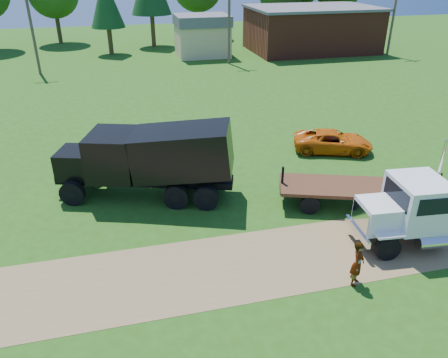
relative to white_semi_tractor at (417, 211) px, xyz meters
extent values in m
plane|color=#254C10|center=(-4.77, 0.15, -1.46)|extent=(140.00, 140.00, 0.00)
cube|color=olive|center=(-4.77, 0.15, -1.45)|extent=(120.00, 4.20, 0.01)
cube|color=black|center=(1.08, -0.07, -0.71)|extent=(7.00, 1.49, 0.28)
cylinder|color=black|center=(-1.69, -0.82, -0.95)|extent=(1.04, 0.41, 1.02)
cylinder|color=black|center=(-1.69, -0.82, -0.95)|extent=(0.39, 0.37, 0.36)
cylinder|color=black|center=(-1.51, 1.15, -0.95)|extent=(1.04, 0.41, 1.02)
cylinder|color=black|center=(-1.51, 1.15, -0.95)|extent=(0.39, 0.37, 0.36)
cube|color=silver|center=(-1.55, 0.16, -0.02)|extent=(1.80, 1.72, 1.11)
cube|color=silver|center=(-2.38, 0.23, -0.07)|extent=(0.20, 1.39, 0.93)
cube|color=silver|center=(-2.43, 0.24, -0.71)|extent=(0.33, 2.14, 0.28)
cube|color=silver|center=(-0.08, 0.03, 0.44)|extent=(2.13, 2.39, 1.95)
cube|color=black|center=(-1.03, 0.11, 0.86)|extent=(0.21, 1.85, 0.79)
cube|color=black|center=(-0.17, -1.09, 0.86)|extent=(1.39, 0.16, 0.70)
cube|color=black|center=(0.02, 1.15, 0.86)|extent=(1.39, 0.16, 0.70)
cube|color=silver|center=(-1.69, -0.82, -0.34)|extent=(1.14, 0.51, 0.09)
cube|color=silver|center=(-1.51, 1.15, -0.34)|extent=(1.14, 0.51, 0.09)
cylinder|color=silver|center=(0.15, -1.06, -0.81)|extent=(1.34, 0.67, 0.56)
cylinder|color=silver|center=(1.03, 0.45, 0.68)|extent=(0.14, 0.14, 4.26)
cube|color=black|center=(-10.45, 6.72, -0.58)|extent=(8.63, 3.74, 0.33)
cylinder|color=black|center=(-13.91, 6.64, -0.86)|extent=(1.26, 0.73, 1.20)
cylinder|color=black|center=(-13.91, 6.64, -0.86)|extent=(0.52, 0.51, 0.42)
cylinder|color=black|center=(-13.21, 8.82, -0.86)|extent=(1.26, 0.73, 1.20)
cylinder|color=black|center=(-13.21, 8.82, -0.86)|extent=(0.52, 0.51, 0.42)
cylinder|color=black|center=(-9.15, 5.09, -0.86)|extent=(1.26, 0.73, 1.20)
cylinder|color=black|center=(-9.15, 5.09, -0.86)|extent=(0.52, 0.51, 0.42)
cylinder|color=black|center=(-8.44, 7.27, -0.86)|extent=(1.26, 0.73, 1.20)
cylinder|color=black|center=(-8.44, 7.27, -0.86)|extent=(0.52, 0.51, 0.42)
cylinder|color=black|center=(-7.80, 4.65, -0.86)|extent=(1.26, 0.73, 1.20)
cylinder|color=black|center=(-7.80, 4.65, -0.86)|extent=(0.52, 0.51, 0.42)
cylinder|color=black|center=(-7.09, 6.83, -0.86)|extent=(1.26, 0.73, 1.20)
cylinder|color=black|center=(-7.09, 6.83, -0.86)|extent=(0.52, 0.51, 0.42)
cube|color=black|center=(-13.46, 7.70, 0.23)|extent=(2.44, 2.37, 1.31)
cube|color=silver|center=(-14.39, 8.00, 0.18)|extent=(0.59, 1.58, 1.09)
cube|color=black|center=(-11.80, 7.16, 0.72)|extent=(2.88, 3.16, 2.18)
cube|color=black|center=(-12.81, 7.49, 1.21)|extent=(0.73, 2.09, 0.87)
cube|color=black|center=(-8.59, 6.11, 1.00)|extent=(5.35, 3.97, 2.65)
imported|color=#CC5A09|center=(1.14, 9.56, -0.80)|extent=(5.17, 3.61, 1.31)
cube|color=#3D2113|center=(-0.73, 3.25, -0.49)|extent=(7.67, 4.51, 0.17)
cube|color=black|center=(-0.73, 3.25, -0.72)|extent=(7.24, 3.30, 0.23)
cylinder|color=black|center=(-3.22, 3.10, -1.00)|extent=(0.96, 0.56, 0.92)
cylinder|color=black|center=(-2.58, 4.92, -1.00)|extent=(0.96, 0.56, 0.92)
cylinder|color=black|center=(1.12, 1.58, -1.00)|extent=(0.96, 0.56, 0.92)
cylinder|color=black|center=(1.76, 3.41, -1.00)|extent=(0.96, 0.56, 0.92)
cube|color=black|center=(-4.11, 4.44, -0.03)|extent=(0.14, 0.14, 0.92)
cube|color=black|center=(2.65, 2.07, -0.03)|extent=(0.14, 0.14, 0.92)
imported|color=#999999|center=(-3.61, -1.85, -0.56)|extent=(0.75, 0.77, 1.79)
imported|color=#999999|center=(-6.97, 7.25, -0.66)|extent=(0.93, 0.82, 1.58)
cube|color=maroon|center=(13.23, 40.15, 1.04)|extent=(15.00, 10.00, 5.00)
cube|color=#58575D|center=(13.23, 40.15, 3.69)|extent=(15.40, 10.40, 0.30)
cube|color=#CBB97F|center=(-0.77, 40.15, 0.34)|extent=(6.00, 5.00, 3.60)
cube|color=#58575D|center=(-0.77, 40.15, 2.64)|extent=(6.20, 5.40, 1.20)
cylinder|color=#493829|center=(-18.77, 35.15, 3.04)|extent=(0.28, 0.28, 9.00)
cylinder|color=#493829|center=(1.23, 35.15, 3.04)|extent=(0.28, 0.28, 9.00)
cylinder|color=#493829|center=(21.23, 35.15, 3.04)|extent=(0.28, 0.28, 9.00)
cylinder|color=#362916|center=(-18.19, 53.53, 0.30)|extent=(0.56, 0.56, 3.52)
cylinder|color=#362916|center=(-5.84, 47.92, 0.60)|extent=(0.56, 0.56, 4.10)
cylinder|color=#362916|center=(1.39, 53.83, 0.44)|extent=(0.56, 0.56, 3.79)
cylinder|color=#362916|center=(12.81, 50.58, 0.13)|extent=(0.56, 0.56, 3.17)
cylinder|color=#362916|center=(21.45, 49.98, 0.62)|extent=(0.56, 0.56, 4.14)
cylinder|color=#362916|center=(-11.47, 43.80, 0.14)|extent=(0.56, 0.56, 3.20)
cone|color=black|center=(-11.47, 43.80, 4.67)|extent=(4.02, 4.02, 5.94)
cylinder|color=#362916|center=(16.27, 53.39, 0.54)|extent=(0.56, 0.56, 3.99)
camera|label=1|loc=(-11.28, -12.85, 9.21)|focal=35.00mm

